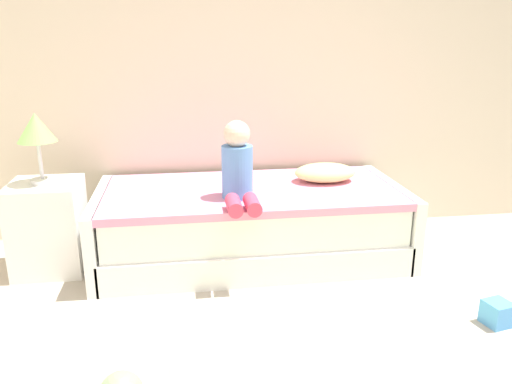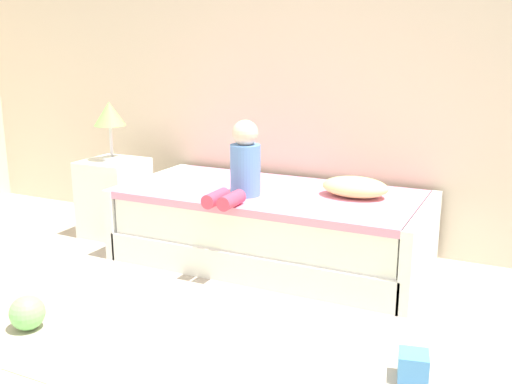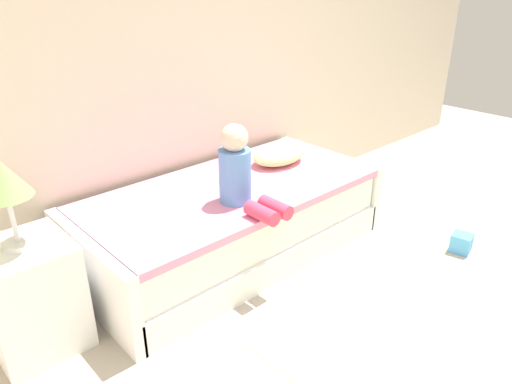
% 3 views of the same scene
% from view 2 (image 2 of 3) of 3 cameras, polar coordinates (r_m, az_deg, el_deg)
% --- Properties ---
extents(wall_rear, '(7.20, 0.10, 2.90)m').
position_cam_2_polar(wall_rear, '(4.29, 10.00, 13.77)').
color(wall_rear, beige).
rests_on(wall_rear, ground).
extents(bed, '(2.11, 1.00, 0.50)m').
position_cam_2_polar(bed, '(4.05, 1.54, -3.37)').
color(bed, white).
rests_on(bed, ground).
extents(nightstand, '(0.44, 0.44, 0.60)m').
position_cam_2_polar(nightstand, '(4.71, -13.69, -0.54)').
color(nightstand, white).
rests_on(nightstand, ground).
extents(table_lamp, '(0.24, 0.24, 0.45)m').
position_cam_2_polar(table_lamp, '(4.60, -14.16, 7.16)').
color(table_lamp, silver).
rests_on(table_lamp, nightstand).
extents(child_figure, '(0.20, 0.51, 0.50)m').
position_cam_2_polar(child_figure, '(3.78, -1.38, 2.53)').
color(child_figure, '#598CD1').
rests_on(child_figure, bed).
extents(pillow, '(0.44, 0.30, 0.13)m').
position_cam_2_polar(pillow, '(3.87, 9.68, 0.49)').
color(pillow, '#F2E58C').
rests_on(pillow, bed).
extents(toy_ball, '(0.19, 0.19, 0.19)m').
position_cam_2_polar(toy_ball, '(3.38, -21.51, -10.95)').
color(toy_ball, '#7FD872').
rests_on(toy_ball, ground).
extents(area_rug, '(1.60, 1.10, 0.01)m').
position_cam_2_polar(area_rug, '(2.98, -4.76, -15.37)').
color(area_rug, '#B2D189').
rests_on(area_rug, ground).
extents(toy_block, '(0.16, 0.16, 0.13)m').
position_cam_2_polar(toy_block, '(2.83, 15.15, -16.18)').
color(toy_block, '#4C99E5').
rests_on(toy_block, ground).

